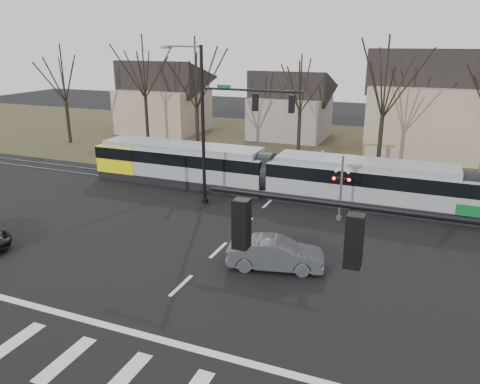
% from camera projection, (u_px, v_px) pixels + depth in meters
% --- Properties ---
extents(ground, '(140.00, 140.00, 0.00)m').
position_uv_depth(ground, '(157.00, 308.00, 19.18)').
color(ground, black).
extents(grass_verge, '(140.00, 28.00, 0.01)m').
position_uv_depth(grass_verge, '(326.00, 148.00, 47.35)').
color(grass_verge, '#38331E').
rests_on(grass_verge, ground).
extents(crosswalk, '(27.00, 2.60, 0.01)m').
position_uv_depth(crosswalk, '(94.00, 368.00, 15.66)').
color(crosswalk, silver).
rests_on(crosswalk, ground).
extents(stop_line, '(28.00, 0.35, 0.01)m').
position_uv_depth(stop_line, '(132.00, 332.00, 17.60)').
color(stop_line, silver).
rests_on(stop_line, ground).
extents(lane_dashes, '(0.18, 30.00, 0.01)m').
position_uv_depth(lane_dashes, '(277.00, 194.00, 33.27)').
color(lane_dashes, silver).
rests_on(lane_dashes, ground).
extents(rail_pair, '(90.00, 1.52, 0.06)m').
position_uv_depth(rail_pair, '(276.00, 195.00, 33.08)').
color(rail_pair, '#59595E').
rests_on(rail_pair, ground).
extents(tram, '(40.14, 2.98, 3.04)m').
position_uv_depth(tram, '(360.00, 181.00, 30.71)').
color(tram, gray).
rests_on(tram, ground).
extents(sedan, '(3.66, 5.32, 1.52)m').
position_uv_depth(sedan, '(275.00, 254.00, 22.32)').
color(sedan, '#46484C').
rests_on(sedan, ground).
extents(signal_pole_near_right, '(6.72, 0.44, 8.00)m').
position_uv_depth(signal_pole_near_right, '(439.00, 341.00, 8.67)').
color(signal_pole_near_right, black).
rests_on(signal_pole_near_right, ground).
extents(signal_pole_far, '(9.28, 0.44, 10.20)m').
position_uv_depth(signal_pole_far, '(226.00, 120.00, 29.28)').
color(signal_pole_far, black).
rests_on(signal_pole_far, ground).
extents(rail_crossing_signal, '(1.08, 0.36, 4.00)m').
position_uv_depth(rail_crossing_signal, '(341.00, 190.00, 28.07)').
color(rail_crossing_signal, '#59595B').
rests_on(rail_crossing_signal, ground).
extents(tree_row, '(59.20, 7.20, 10.00)m').
position_uv_depth(tree_row, '(337.00, 107.00, 39.80)').
color(tree_row, black).
rests_on(tree_row, ground).
extents(house_a, '(9.72, 8.64, 8.60)m').
position_uv_depth(house_a, '(163.00, 94.00, 54.91)').
color(house_a, tan).
rests_on(house_a, ground).
extents(house_b, '(8.64, 7.56, 7.65)m').
position_uv_depth(house_b, '(291.00, 102.00, 51.44)').
color(house_b, gray).
rests_on(house_b, ground).
extents(house_c, '(10.80, 8.64, 10.10)m').
position_uv_depth(house_c, '(427.00, 99.00, 43.38)').
color(house_c, tan).
rests_on(house_c, ground).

